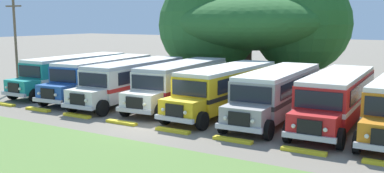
{
  "coord_description": "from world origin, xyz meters",
  "views": [
    {
      "loc": [
        13.77,
        -18.64,
        5.8
      ],
      "look_at": [
        0.0,
        4.37,
        1.6
      ],
      "focal_mm": 40.67,
      "sensor_mm": 36.0,
      "label": 1
    }
  ],
  "objects_px": {
    "broad_shade_tree": "(251,23)",
    "utility_pole": "(16,42)",
    "parked_bus_slot_1": "(103,75)",
    "parked_bus_slot_2": "(134,79)",
    "parked_bus_slot_5": "(278,91)",
    "parked_bus_slot_6": "(337,96)",
    "parked_bus_slot_4": "(227,87)",
    "parked_bus_slot_0": "(74,72)",
    "parked_bus_slot_3": "(182,81)"
  },
  "relations": [
    {
      "from": "parked_bus_slot_2",
      "to": "broad_shade_tree",
      "type": "distance_m",
      "value": 13.71
    },
    {
      "from": "parked_bus_slot_2",
      "to": "utility_pole",
      "type": "xyz_separation_m",
      "value": [
        -11.22,
        -1.05,
        2.36
      ]
    },
    {
      "from": "parked_bus_slot_0",
      "to": "parked_bus_slot_2",
      "type": "relative_size",
      "value": 1.0
    },
    {
      "from": "parked_bus_slot_0",
      "to": "parked_bus_slot_4",
      "type": "bearing_deg",
      "value": 86.93
    },
    {
      "from": "parked_bus_slot_4",
      "to": "utility_pole",
      "type": "height_order",
      "value": "utility_pole"
    },
    {
      "from": "parked_bus_slot_5",
      "to": "parked_bus_slot_1",
      "type": "bearing_deg",
      "value": -92.43
    },
    {
      "from": "parked_bus_slot_0",
      "to": "parked_bus_slot_6",
      "type": "xyz_separation_m",
      "value": [
        20.63,
        -0.49,
        0.0
      ]
    },
    {
      "from": "parked_bus_slot_0",
      "to": "parked_bus_slot_5",
      "type": "bearing_deg",
      "value": 87.29
    },
    {
      "from": "parked_bus_slot_0",
      "to": "utility_pole",
      "type": "distance_m",
      "value": 5.39
    },
    {
      "from": "parked_bus_slot_5",
      "to": "utility_pole",
      "type": "height_order",
      "value": "utility_pole"
    },
    {
      "from": "parked_bus_slot_3",
      "to": "utility_pole",
      "type": "height_order",
      "value": "utility_pole"
    },
    {
      "from": "parked_bus_slot_2",
      "to": "parked_bus_slot_3",
      "type": "xyz_separation_m",
      "value": [
        3.44,
        0.85,
        0.0
      ]
    },
    {
      "from": "parked_bus_slot_5",
      "to": "broad_shade_tree",
      "type": "xyz_separation_m",
      "value": [
        -7.09,
        12.45,
        3.86
      ]
    },
    {
      "from": "parked_bus_slot_6",
      "to": "broad_shade_tree",
      "type": "bearing_deg",
      "value": -140.93
    },
    {
      "from": "parked_bus_slot_3",
      "to": "parked_bus_slot_4",
      "type": "height_order",
      "value": "same"
    },
    {
      "from": "parked_bus_slot_5",
      "to": "utility_pole",
      "type": "distance_m",
      "value": 21.88
    },
    {
      "from": "parked_bus_slot_2",
      "to": "parked_bus_slot_6",
      "type": "bearing_deg",
      "value": 88.95
    },
    {
      "from": "parked_bus_slot_3",
      "to": "parked_bus_slot_4",
      "type": "relative_size",
      "value": 1.01
    },
    {
      "from": "parked_bus_slot_2",
      "to": "parked_bus_slot_4",
      "type": "distance_m",
      "value": 7.14
    },
    {
      "from": "parked_bus_slot_4",
      "to": "parked_bus_slot_2",
      "type": "bearing_deg",
      "value": -86.04
    },
    {
      "from": "parked_bus_slot_0",
      "to": "parked_bus_slot_3",
      "type": "distance_m",
      "value": 10.22
    },
    {
      "from": "parked_bus_slot_4",
      "to": "parked_bus_slot_6",
      "type": "bearing_deg",
      "value": 92.65
    },
    {
      "from": "parked_bus_slot_1",
      "to": "parked_bus_slot_2",
      "type": "xyz_separation_m",
      "value": [
        3.27,
        -0.42,
        0.0
      ]
    },
    {
      "from": "parked_bus_slot_3",
      "to": "parked_bus_slot_4",
      "type": "bearing_deg",
      "value": 77.08
    },
    {
      "from": "parked_bus_slot_3",
      "to": "broad_shade_tree",
      "type": "xyz_separation_m",
      "value": [
        -0.03,
        11.85,
        3.86
      ]
    },
    {
      "from": "broad_shade_tree",
      "to": "utility_pole",
      "type": "relative_size",
      "value": 2.24
    },
    {
      "from": "parked_bus_slot_1",
      "to": "parked_bus_slot_4",
      "type": "distance_m",
      "value": 10.41
    },
    {
      "from": "parked_bus_slot_3",
      "to": "parked_bus_slot_5",
      "type": "relative_size",
      "value": 1.01
    },
    {
      "from": "parked_bus_slot_1",
      "to": "parked_bus_slot_5",
      "type": "xyz_separation_m",
      "value": [
        13.77,
        -0.18,
        0.0
      ]
    },
    {
      "from": "parked_bus_slot_2",
      "to": "broad_shade_tree",
      "type": "bearing_deg",
      "value": 162.3
    },
    {
      "from": "parked_bus_slot_5",
      "to": "broad_shade_tree",
      "type": "bearing_deg",
      "value": -152.05
    },
    {
      "from": "parked_bus_slot_2",
      "to": "utility_pole",
      "type": "relative_size",
      "value": 1.48
    },
    {
      "from": "broad_shade_tree",
      "to": "parked_bus_slot_6",
      "type": "bearing_deg",
      "value": -49.65
    },
    {
      "from": "parked_bus_slot_3",
      "to": "parked_bus_slot_0",
      "type": "bearing_deg",
      "value": -94.38
    },
    {
      "from": "parked_bus_slot_0",
      "to": "parked_bus_slot_4",
      "type": "distance_m",
      "value": 13.92
    },
    {
      "from": "parked_bus_slot_5",
      "to": "parked_bus_slot_6",
      "type": "bearing_deg",
      "value": 90.82
    },
    {
      "from": "parked_bus_slot_3",
      "to": "broad_shade_tree",
      "type": "bearing_deg",
      "value": 175.98
    },
    {
      "from": "parked_bus_slot_1",
      "to": "parked_bus_slot_5",
      "type": "bearing_deg",
      "value": 84.43
    },
    {
      "from": "parked_bus_slot_1",
      "to": "parked_bus_slot_4",
      "type": "bearing_deg",
      "value": 84.39
    },
    {
      "from": "parked_bus_slot_5",
      "to": "parked_bus_slot_6",
      "type": "distance_m",
      "value": 3.37
    },
    {
      "from": "parked_bus_slot_0",
      "to": "parked_bus_slot_6",
      "type": "height_order",
      "value": "same"
    },
    {
      "from": "parked_bus_slot_0",
      "to": "parked_bus_slot_3",
      "type": "relative_size",
      "value": 0.99
    },
    {
      "from": "parked_bus_slot_2",
      "to": "parked_bus_slot_4",
      "type": "bearing_deg",
      "value": 89.59
    },
    {
      "from": "parked_bus_slot_0",
      "to": "utility_pole",
      "type": "height_order",
      "value": "utility_pole"
    },
    {
      "from": "parked_bus_slot_1",
      "to": "parked_bus_slot_3",
      "type": "distance_m",
      "value": 6.73
    },
    {
      "from": "parked_bus_slot_3",
      "to": "utility_pole",
      "type": "bearing_deg",
      "value": -86.82
    },
    {
      "from": "parked_bus_slot_1",
      "to": "parked_bus_slot_2",
      "type": "distance_m",
      "value": 3.3
    },
    {
      "from": "parked_bus_slot_3",
      "to": "parked_bus_slot_6",
      "type": "xyz_separation_m",
      "value": [
        10.42,
        -0.45,
        0.0
      ]
    },
    {
      "from": "parked_bus_slot_2",
      "to": "parked_bus_slot_4",
      "type": "xyz_separation_m",
      "value": [
        7.14,
        0.28,
        0.0
      ]
    },
    {
      "from": "broad_shade_tree",
      "to": "parked_bus_slot_3",
      "type": "bearing_deg",
      "value": -89.83
    }
  ]
}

